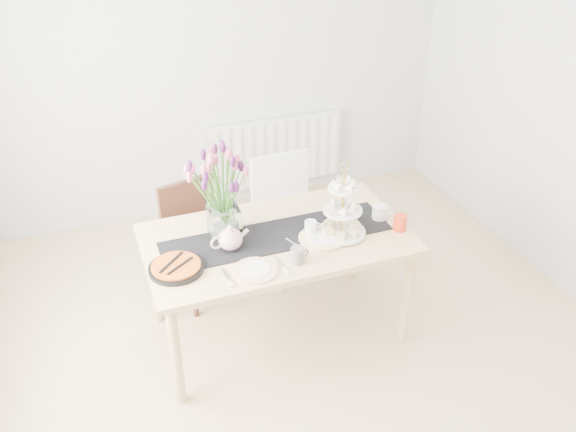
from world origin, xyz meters
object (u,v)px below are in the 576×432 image
object	(u,v)px
chair_brown	(196,232)
chair_white	(287,207)
cake_stand	(342,216)
tart_tin	(176,268)
plate_right	(321,238)
mug_grey	(298,255)
tulip_vase	(222,181)
plate_left	(255,270)
radiator	(277,152)
mug_orange	(400,223)
mug_white	(311,228)
cream_jug	(380,212)
teapot	(230,239)
dining_table	(277,247)

from	to	relation	value
chair_brown	chair_white	world-z (taller)	chair_white
chair_brown	chair_white	xyz separation A→B (m)	(0.68, 0.03, 0.04)
cake_stand	tart_tin	distance (m)	1.03
plate_right	mug_grey	bearing A→B (deg)	-142.36
chair_white	tulip_vase	bearing A→B (deg)	-142.89
chair_brown	plate_left	world-z (taller)	chair_brown
radiator	plate_left	xyz separation A→B (m)	(-0.84, -2.04, 0.31)
chair_brown	cake_stand	bearing A→B (deg)	-59.97
mug_grey	tulip_vase	bearing A→B (deg)	116.81
mug_orange	mug_white	bearing A→B (deg)	99.27
tart_tin	plate_right	xyz separation A→B (m)	(0.88, 0.01, -0.01)
plate_right	mug_white	bearing A→B (deg)	115.60
cream_jug	mug_grey	xyz separation A→B (m)	(-0.66, -0.26, -0.00)
radiator	teapot	distance (m)	2.04
dining_table	chair_brown	distance (m)	0.76
mug_white	mug_orange	distance (m)	0.55
cake_stand	mug_orange	bearing A→B (deg)	-12.47
chair_white	tulip_vase	size ratio (longest dim) A/B	1.36
mug_white	mug_orange	bearing A→B (deg)	-21.69
mug_orange	plate_left	size ratio (longest dim) A/B	0.39
radiator	mug_white	xyz separation A→B (m)	(-0.41, -1.79, 0.34)
radiator	mug_grey	size ratio (longest dim) A/B	12.57
plate_left	tulip_vase	bearing A→B (deg)	96.92
cream_jug	mug_orange	distance (m)	0.17
tulip_vase	tart_tin	world-z (taller)	tulip_vase
cake_stand	teapot	world-z (taller)	cake_stand
plate_left	chair_white	bearing A→B (deg)	60.59
cake_stand	mug_grey	size ratio (longest dim) A/B	4.56
mug_white	tulip_vase	bearing A→B (deg)	152.50
dining_table	mug_orange	bearing A→B (deg)	-14.36
mug_grey	tart_tin	bearing A→B (deg)	157.80
teapot	tart_tin	distance (m)	0.36
cake_stand	mug_grey	world-z (taller)	cake_stand
plate_right	cake_stand	bearing A→B (deg)	6.26
teapot	cream_jug	world-z (taller)	teapot
radiator	plate_left	world-z (taller)	plate_left
mug_grey	plate_right	world-z (taller)	mug_grey
radiator	mug_grey	world-z (taller)	mug_grey
cake_stand	mug_white	world-z (taller)	cake_stand
dining_table	mug_white	world-z (taller)	mug_white
radiator	mug_white	size ratio (longest dim) A/B	13.60
teapot	plate_right	distance (m)	0.55
mug_white	plate_left	world-z (taller)	mug_white
chair_brown	plate_left	distance (m)	0.98
chair_brown	tulip_vase	size ratio (longest dim) A/B	1.27
dining_table	plate_right	world-z (taller)	plate_right
radiator	plate_right	world-z (taller)	plate_right
mug_orange	plate_right	xyz separation A→B (m)	(-0.50, 0.06, -0.04)
chair_brown	mug_orange	size ratio (longest dim) A/B	8.51
tulip_vase	chair_white	bearing A→B (deg)	41.39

